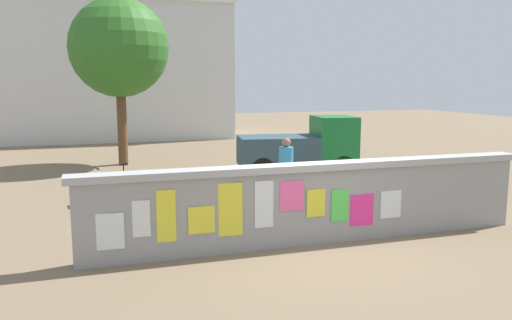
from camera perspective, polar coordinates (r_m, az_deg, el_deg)
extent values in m
plane|color=#7A664C|center=(17.00, -4.60, -1.22)|extent=(60.00, 60.00, 0.00)
cube|color=gray|center=(9.42, 6.73, -5.13)|extent=(8.40, 0.30, 1.36)
cube|color=#A4A4A4|center=(9.27, 6.81, -0.70)|extent=(8.60, 0.42, 0.12)
cube|color=silver|center=(8.47, -15.88, -7.65)|extent=(0.43, 0.03, 0.59)
cube|color=silver|center=(8.45, -12.62, -6.37)|extent=(0.29, 0.03, 0.60)
cube|color=yellow|center=(8.49, -9.94, -6.16)|extent=(0.32, 0.02, 0.87)
cube|color=yellow|center=(8.62, -6.08, -6.64)|extent=(0.45, 0.02, 0.46)
cube|color=yellow|center=(8.69, -2.85, -5.52)|extent=(0.41, 0.04, 0.92)
cube|color=silver|center=(8.85, 0.90, -4.94)|extent=(0.34, 0.01, 0.82)
cube|color=#F9599E|center=(9.00, 4.00, -3.98)|extent=(0.44, 0.02, 0.53)
cube|color=yellow|center=(9.22, 6.67, -4.77)|extent=(0.36, 0.03, 0.50)
cube|color=#4CD84C|center=(9.44, 9.27, -4.99)|extent=(0.33, 0.02, 0.58)
cube|color=#F42D8C|center=(9.68, 11.68, -5.46)|extent=(0.47, 0.02, 0.58)
cube|color=silver|center=(9.97, 14.74, -4.78)|extent=(0.44, 0.02, 0.52)
cylinder|color=black|center=(17.09, 8.21, -0.04)|extent=(0.72, 0.30, 0.70)
cylinder|color=black|center=(15.87, 9.64, -0.74)|extent=(0.72, 0.30, 0.70)
cylinder|color=black|center=(16.51, -0.08, -0.26)|extent=(0.72, 0.30, 0.70)
cylinder|color=black|center=(15.24, 0.72, -1.01)|extent=(0.72, 0.30, 0.70)
cube|color=#197233|center=(16.35, 8.63, 2.21)|extent=(1.41, 1.66, 1.50)
cube|color=#334C59|center=(15.92, 2.43, 1.04)|extent=(2.59, 1.83, 0.90)
cylinder|color=black|center=(12.18, 9.45, -3.84)|extent=(0.61, 0.14, 0.60)
cylinder|color=black|center=(12.90, 14.40, -3.30)|extent=(0.61, 0.16, 0.60)
cube|color=gold|center=(12.47, 12.03, -2.31)|extent=(1.01, 0.31, 0.32)
cube|color=black|center=(12.55, 12.82, -1.43)|extent=(0.57, 0.26, 0.10)
cube|color=#262626|center=(12.13, 9.91, -1.26)|extent=(0.08, 0.56, 0.03)
cylinder|color=black|center=(12.90, -17.37, -3.29)|extent=(0.66, 0.13, 0.66)
cylinder|color=black|center=(13.08, -12.81, -2.94)|extent=(0.66, 0.13, 0.66)
cube|color=black|center=(12.95, -15.10, -2.33)|extent=(0.95, 0.17, 0.06)
cylinder|color=black|center=(12.93, -14.49, -1.33)|extent=(0.03, 0.03, 0.40)
cube|color=black|center=(12.90, -14.52, -0.45)|extent=(0.21, 0.11, 0.05)
cube|color=black|center=(12.81, -17.26, -0.86)|extent=(0.10, 0.44, 0.03)
cylinder|color=black|center=(10.73, -12.48, -5.47)|extent=(0.66, 0.15, 0.66)
cylinder|color=black|center=(10.70, -6.85, -5.37)|extent=(0.66, 0.15, 0.66)
cube|color=black|center=(10.66, -9.69, -4.49)|extent=(0.94, 0.20, 0.06)
cylinder|color=black|center=(10.61, -8.91, -3.32)|extent=(0.03, 0.03, 0.40)
cube|color=black|center=(10.57, -8.94, -2.26)|extent=(0.21, 0.11, 0.05)
cube|color=black|center=(10.61, -12.31, -2.58)|extent=(0.12, 0.44, 0.03)
cylinder|color=yellow|center=(12.16, 3.55, -3.28)|extent=(0.12, 0.12, 0.80)
cylinder|color=yellow|center=(12.31, 3.12, -3.12)|extent=(0.12, 0.12, 0.80)
cylinder|color=#338CBF|center=(12.11, 3.36, 0.04)|extent=(0.39, 0.39, 0.60)
sphere|color=#8C664C|center=(12.05, 3.38, 1.97)|extent=(0.22, 0.22, 0.22)
cylinder|color=brown|center=(18.71, -14.65, 3.89)|extent=(0.33, 0.33, 2.89)
sphere|color=#2C6620|center=(18.69, -14.96, 11.97)|extent=(3.41, 3.41, 3.41)
cube|color=silver|center=(28.06, -17.24, 9.24)|extent=(13.26, 5.41, 6.75)
cube|color=silver|center=(28.35, -17.58, 16.58)|extent=(13.56, 5.71, 0.50)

